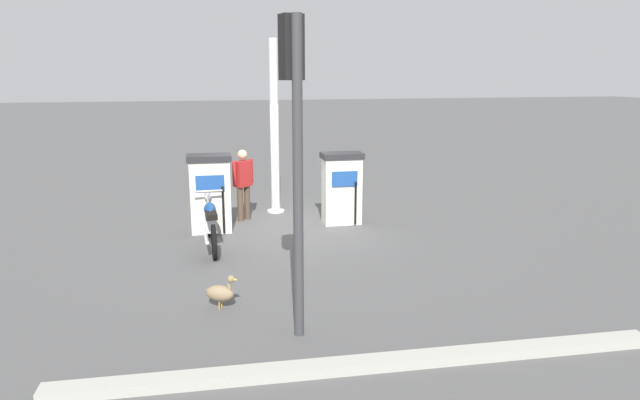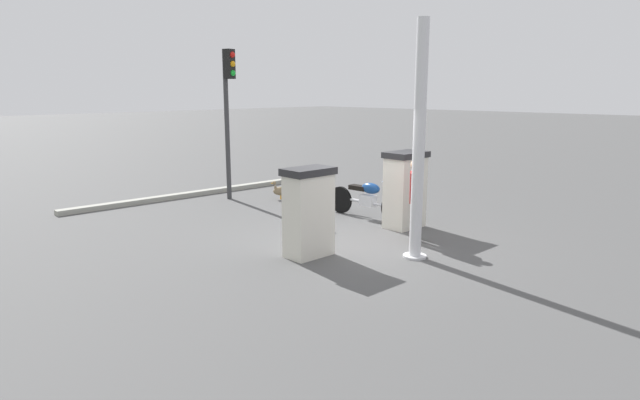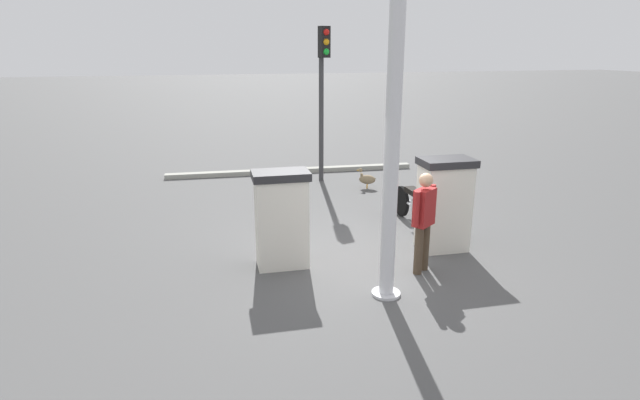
{
  "view_description": "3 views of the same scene",
  "coord_description": "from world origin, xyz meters",
  "views": [
    {
      "loc": [
        11.25,
        -1.82,
        3.13
      ],
      "look_at": [
        1.52,
        0.53,
        0.88
      ],
      "focal_mm": 31.51,
      "sensor_mm": 36.0,
      "label": 1
    },
    {
      "loc": [
        -6.33,
        7.47,
        2.79
      ],
      "look_at": [
        0.9,
        0.18,
        0.67
      ],
      "focal_mm": 29.93,
      "sensor_mm": 36.0,
      "label": 2
    },
    {
      "loc": [
        -7.29,
        2.66,
        3.3
      ],
      "look_at": [
        1.2,
        0.45,
        0.65
      ],
      "focal_mm": 28.44,
      "sensor_mm": 36.0,
      "label": 3
    }
  ],
  "objects": [
    {
      "name": "ground_plane",
      "position": [
        0.0,
        0.0,
        0.0
      ],
      "size": [
        120.0,
        120.0,
        0.0
      ],
      "primitive_type": "plane",
      "color": "#4C4C4C"
    },
    {
      "name": "canopy_support_pole",
      "position": [
        -1.35,
        0.16,
        1.88
      ],
      "size": [
        0.4,
        0.4,
        3.91
      ],
      "color": "silver",
      "rests_on": "ground"
    },
    {
      "name": "roadside_traffic_light",
      "position": [
        4.92,
        -0.59,
        2.58
      ],
      "size": [
        0.4,
        0.28,
        3.78
      ],
      "color": "#38383A",
      "rests_on": "ground"
    },
    {
      "name": "road_edge_kerb",
      "position": [
        5.98,
        0.0,
        0.06
      ],
      "size": [
        0.63,
        6.73,
        0.12
      ],
      "color": "#9E9E93",
      "rests_on": "ground"
    },
    {
      "name": "fuel_pump_far",
      "position": [
        -0.01,
        1.37,
        0.78
      ],
      "size": [
        0.6,
        0.88,
        1.53
      ],
      "color": "silver",
      "rests_on": "ground"
    },
    {
      "name": "motorcycle_near_pump",
      "position": [
        1.03,
        -1.44,
        0.46
      ],
      "size": [
        2.11,
        0.56,
        0.95
      ],
      "color": "black",
      "rests_on": "ground"
    },
    {
      "name": "wandering_duck",
      "position": [
        3.97,
        -1.45,
        0.24
      ],
      "size": [
        0.36,
        0.47,
        0.49
      ],
      "color": "#847051",
      "rests_on": "ground"
    },
    {
      "name": "attendant_person",
      "position": [
        -0.77,
        -0.64,
        0.88
      ],
      "size": [
        0.41,
        0.51,
        1.55
      ],
      "color": "#473828",
      "rests_on": "ground"
    },
    {
      "name": "fuel_pump_near",
      "position": [
        -0.01,
        -1.37,
        0.8
      ],
      "size": [
        0.66,
        0.89,
        1.57
      ],
      "color": "silver",
      "rests_on": "ground"
    }
  ]
}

